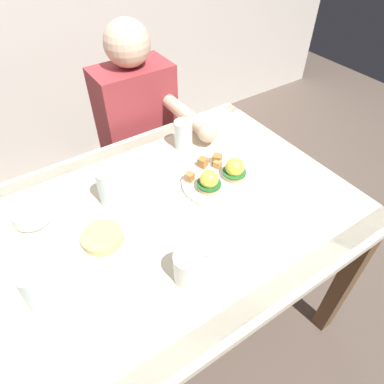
{
  "coord_description": "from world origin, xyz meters",
  "views": [
    {
      "loc": [
        -0.36,
        -0.67,
        1.55
      ],
      "look_at": [
        0.09,
        0.0,
        0.78
      ],
      "focal_mm": 31.76,
      "sensor_mm": 36.0,
      "label": 1
    }
  ],
  "objects_px": {
    "water_glass_far": "(109,188)",
    "diner_person": "(141,130)",
    "eggs_benedict_plate": "(220,178)",
    "side_plate": "(103,240)",
    "fork": "(115,310)",
    "water_glass_extra": "(183,136)",
    "fruit_bowl": "(31,214)",
    "coffee_mug": "(189,266)",
    "dining_table": "(172,232)",
    "water_glass_near": "(38,290)"
  },
  "relations": [
    {
      "from": "fruit_bowl",
      "to": "water_glass_near",
      "type": "relative_size",
      "value": 0.95
    },
    {
      "from": "dining_table",
      "to": "water_glass_near",
      "type": "xyz_separation_m",
      "value": [
        -0.44,
        -0.09,
        0.16
      ]
    },
    {
      "from": "dining_table",
      "to": "eggs_benedict_plate",
      "type": "relative_size",
      "value": 4.44
    },
    {
      "from": "water_glass_extra",
      "to": "water_glass_far",
      "type": "bearing_deg",
      "value": -161.03
    },
    {
      "from": "water_glass_near",
      "to": "fork",
      "type": "bearing_deg",
      "value": -42.26
    },
    {
      "from": "coffee_mug",
      "to": "diner_person",
      "type": "distance_m",
      "value": 0.9
    },
    {
      "from": "fork",
      "to": "diner_person",
      "type": "bearing_deg",
      "value": 59.03
    },
    {
      "from": "fork",
      "to": "water_glass_extra",
      "type": "bearing_deg",
      "value": 43.34
    },
    {
      "from": "diner_person",
      "to": "eggs_benedict_plate",
      "type": "bearing_deg",
      "value": -88.16
    },
    {
      "from": "fork",
      "to": "water_glass_near",
      "type": "distance_m",
      "value": 0.2
    },
    {
      "from": "side_plate",
      "to": "coffee_mug",
      "type": "bearing_deg",
      "value": -58.22
    },
    {
      "from": "eggs_benedict_plate",
      "to": "diner_person",
      "type": "height_order",
      "value": "diner_person"
    },
    {
      "from": "coffee_mug",
      "to": "fork",
      "type": "bearing_deg",
      "value": 174.2
    },
    {
      "from": "eggs_benedict_plate",
      "to": "side_plate",
      "type": "distance_m",
      "value": 0.45
    },
    {
      "from": "fruit_bowl",
      "to": "diner_person",
      "type": "bearing_deg",
      "value": 34.24
    },
    {
      "from": "dining_table",
      "to": "eggs_benedict_plate",
      "type": "xyz_separation_m",
      "value": [
        0.22,
        0.02,
        0.13
      ]
    },
    {
      "from": "eggs_benedict_plate",
      "to": "water_glass_extra",
      "type": "height_order",
      "value": "water_glass_extra"
    },
    {
      "from": "eggs_benedict_plate",
      "to": "fruit_bowl",
      "type": "distance_m",
      "value": 0.63
    },
    {
      "from": "coffee_mug",
      "to": "diner_person",
      "type": "height_order",
      "value": "diner_person"
    },
    {
      "from": "water_glass_near",
      "to": "coffee_mug",
      "type": "bearing_deg",
      "value": -22.95
    },
    {
      "from": "dining_table",
      "to": "fork",
      "type": "relative_size",
      "value": 7.85
    },
    {
      "from": "fruit_bowl",
      "to": "water_glass_extra",
      "type": "bearing_deg",
      "value": 6.36
    },
    {
      "from": "water_glass_near",
      "to": "water_glass_extra",
      "type": "xyz_separation_m",
      "value": [
        0.66,
        0.37,
        -0.01
      ]
    },
    {
      "from": "fork",
      "to": "side_plate",
      "type": "distance_m",
      "value": 0.23
    },
    {
      "from": "diner_person",
      "to": "water_glass_far",
      "type": "bearing_deg",
      "value": -126.63
    },
    {
      "from": "coffee_mug",
      "to": "water_glass_near",
      "type": "bearing_deg",
      "value": 157.05
    },
    {
      "from": "dining_table",
      "to": "eggs_benedict_plate",
      "type": "distance_m",
      "value": 0.25
    },
    {
      "from": "water_glass_far",
      "to": "water_glass_extra",
      "type": "bearing_deg",
      "value": 18.97
    },
    {
      "from": "eggs_benedict_plate",
      "to": "diner_person",
      "type": "xyz_separation_m",
      "value": [
        -0.02,
        0.58,
        -0.11
      ]
    },
    {
      "from": "fruit_bowl",
      "to": "diner_person",
      "type": "distance_m",
      "value": 0.71
    },
    {
      "from": "fruit_bowl",
      "to": "water_glass_far",
      "type": "relative_size",
      "value": 0.94
    },
    {
      "from": "dining_table",
      "to": "fork",
      "type": "distance_m",
      "value": 0.38
    },
    {
      "from": "eggs_benedict_plate",
      "to": "fruit_bowl",
      "type": "xyz_separation_m",
      "value": [
        -0.6,
        0.19,
        0.0
      ]
    },
    {
      "from": "water_glass_far",
      "to": "diner_person",
      "type": "bearing_deg",
      "value": 53.37
    },
    {
      "from": "coffee_mug",
      "to": "water_glass_far",
      "type": "relative_size",
      "value": 0.88
    },
    {
      "from": "eggs_benedict_plate",
      "to": "water_glass_far",
      "type": "bearing_deg",
      "value": 159.61
    },
    {
      "from": "fruit_bowl",
      "to": "water_glass_far",
      "type": "height_order",
      "value": "water_glass_far"
    },
    {
      "from": "fork",
      "to": "fruit_bowl",
      "type": "bearing_deg",
      "value": 101.4
    },
    {
      "from": "water_glass_near",
      "to": "diner_person",
      "type": "height_order",
      "value": "diner_person"
    },
    {
      "from": "coffee_mug",
      "to": "water_glass_extra",
      "type": "xyz_separation_m",
      "value": [
        0.31,
        0.52,
        -0.0
      ]
    },
    {
      "from": "side_plate",
      "to": "diner_person",
      "type": "distance_m",
      "value": 0.75
    },
    {
      "from": "water_glass_extra",
      "to": "side_plate",
      "type": "relative_size",
      "value": 0.57
    },
    {
      "from": "coffee_mug",
      "to": "eggs_benedict_plate",
      "type": "bearing_deg",
      "value": 40.68
    },
    {
      "from": "eggs_benedict_plate",
      "to": "side_plate",
      "type": "bearing_deg",
      "value": -177.58
    },
    {
      "from": "eggs_benedict_plate",
      "to": "water_glass_near",
      "type": "relative_size",
      "value": 2.13
    },
    {
      "from": "dining_table",
      "to": "water_glass_extra",
      "type": "distance_m",
      "value": 0.39
    },
    {
      "from": "dining_table",
      "to": "fork",
      "type": "bearing_deg",
      "value": -143.39
    },
    {
      "from": "water_glass_near",
      "to": "water_glass_far",
      "type": "relative_size",
      "value": 0.99
    },
    {
      "from": "fruit_bowl",
      "to": "coffee_mug",
      "type": "bearing_deg",
      "value": -56.43
    },
    {
      "from": "water_glass_near",
      "to": "water_glass_extra",
      "type": "relative_size",
      "value": 1.11
    }
  ]
}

